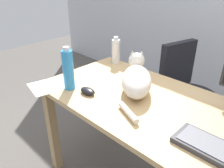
# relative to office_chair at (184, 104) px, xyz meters

# --- Properties ---
(desk) EXTENTS (1.54, 0.72, 0.75)m
(desk) POSITION_rel_office_chair_xyz_m (0.17, -0.68, 0.26)
(desk) COLOR tan
(desk) RESTS_ON ground_plane
(office_chair) EXTENTS (0.50, 0.48, 0.91)m
(office_chair) POSITION_rel_office_chair_xyz_m (0.00, 0.00, 0.00)
(office_chair) COLOR black
(office_chair) RESTS_ON ground_plane
(cat) EXTENTS (0.41, 0.50, 0.20)m
(cat) POSITION_rel_office_chair_xyz_m (-0.05, -0.63, 0.45)
(cat) COLOR silver
(cat) RESTS_ON desk
(computer_mouse) EXTENTS (0.11, 0.06, 0.04)m
(computer_mouse) POSITION_rel_office_chair_xyz_m (-0.23, -0.87, 0.38)
(computer_mouse) COLOR black
(computer_mouse) RESTS_ON desk
(paper_sheet) EXTENTS (0.27, 0.33, 0.00)m
(paper_sheet) POSITION_rel_office_chair_xyz_m (-0.49, -0.95, 0.37)
(paper_sheet) COLOR white
(paper_sheet) RESTS_ON desk
(water_bottle) EXTENTS (0.07, 0.07, 0.21)m
(water_bottle) POSITION_rel_office_chair_xyz_m (-0.46, -0.38, 0.46)
(water_bottle) COLOR silver
(water_bottle) RESTS_ON desk
(spray_bottle) EXTENTS (0.07, 0.07, 0.28)m
(spray_bottle) POSITION_rel_office_chair_xyz_m (-0.37, -0.91, 0.49)
(spray_bottle) COLOR #2D8CD1
(spray_bottle) RESTS_ON desk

